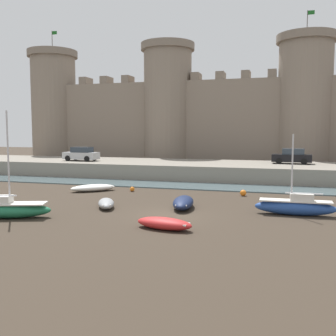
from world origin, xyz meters
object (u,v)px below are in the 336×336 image
(sailboat_foreground_left, at_px, (296,206))
(mooring_buoy_mid_mud, at_px, (243,193))
(mooring_buoy_near_shore, at_px, (132,189))
(rowboat_midflat_left, at_px, (106,203))
(rowboat_near_channel_right, at_px, (164,223))
(car_quay_west, at_px, (292,156))
(car_quay_east, at_px, (81,154))
(rowboat_foreground_centre, at_px, (183,202))
(rowboat_midflat_centre, at_px, (93,188))
(sailboat_near_channel_left, at_px, (5,209))

(sailboat_foreground_left, xyz_separation_m, mooring_buoy_mid_mud, (-3.81, 6.24, -0.31))
(mooring_buoy_near_shore, bearing_deg, rowboat_midflat_left, -82.54)
(rowboat_near_channel_right, xyz_separation_m, car_quay_west, (6.91, 24.55, 2.09))
(mooring_buoy_mid_mud, bearing_deg, car_quay_east, 153.41)
(rowboat_foreground_centre, bearing_deg, sailboat_foreground_left, -0.64)
(rowboat_foreground_centre, height_order, rowboat_near_channel_right, rowboat_foreground_centre)
(rowboat_midflat_left, bearing_deg, rowboat_midflat_centre, 123.75)
(rowboat_foreground_centre, height_order, car_quay_west, car_quay_west)
(rowboat_midflat_left, height_order, mooring_buoy_near_shore, rowboat_midflat_left)
(mooring_buoy_mid_mud, relative_size, car_quay_east, 0.12)
(rowboat_near_channel_right, bearing_deg, car_quay_east, 127.67)
(rowboat_midflat_left, height_order, car_quay_east, car_quay_east)
(sailboat_foreground_left, height_order, car_quay_west, sailboat_foreground_left)
(mooring_buoy_mid_mud, bearing_deg, rowboat_foreground_centre, -118.74)
(car_quay_east, bearing_deg, sailboat_near_channel_left, -72.52)
(mooring_buoy_mid_mud, bearing_deg, rowboat_near_channel_right, -104.13)
(mooring_buoy_near_shore, bearing_deg, rowboat_near_channel_right, -61.07)
(sailboat_foreground_left, bearing_deg, mooring_buoy_near_shore, 155.81)
(mooring_buoy_near_shore, bearing_deg, car_quay_east, 135.54)
(rowboat_midflat_centre, xyz_separation_m, rowboat_near_channel_right, (9.65, -10.68, 0.02))
(sailboat_near_channel_left, height_order, car_quay_east, sailboat_near_channel_left)
(sailboat_near_channel_left, bearing_deg, rowboat_midflat_left, 45.20)
(sailboat_foreground_left, bearing_deg, rowboat_near_channel_right, -140.41)
(rowboat_foreground_centre, xyz_separation_m, car_quay_west, (7.30, 18.85, 2.01))
(rowboat_near_channel_right, bearing_deg, rowboat_midflat_centre, 132.09)
(rowboat_midflat_centre, xyz_separation_m, car_quay_west, (16.55, 13.87, 2.11))
(rowboat_midflat_centre, bearing_deg, car_quay_east, 122.84)
(sailboat_near_channel_left, xyz_separation_m, car_quay_west, (16.81, 24.67, 1.87))
(rowboat_foreground_centre, distance_m, car_quay_east, 23.05)
(rowboat_foreground_centre, height_order, mooring_buoy_mid_mud, rowboat_foreground_centre)
(sailboat_foreground_left, height_order, mooring_buoy_near_shore, sailboat_foreground_left)
(mooring_buoy_mid_mud, xyz_separation_m, mooring_buoy_near_shore, (-9.36, -0.33, -0.05))
(rowboat_midflat_centre, relative_size, rowboat_foreground_centre, 0.98)
(rowboat_midflat_centre, relative_size, sailboat_near_channel_left, 0.59)
(car_quay_east, xyz_separation_m, car_quay_west, (23.71, 2.79, 0.00))
(rowboat_midflat_centre, distance_m, mooring_buoy_mid_mud, 12.69)
(car_quay_east, bearing_deg, sailboat_foreground_left, -34.38)
(mooring_buoy_mid_mud, height_order, car_quay_west, car_quay_west)
(car_quay_west, bearing_deg, mooring_buoy_mid_mud, -107.16)
(rowboat_midflat_centre, bearing_deg, mooring_buoy_near_shore, 14.60)
(rowboat_midflat_centre, height_order, car_quay_west, car_quay_west)
(rowboat_midflat_left, distance_m, rowboat_foreground_centre, 5.21)
(rowboat_midflat_centre, xyz_separation_m, mooring_buoy_near_shore, (3.27, 0.85, -0.11))
(sailboat_near_channel_left, height_order, mooring_buoy_near_shore, sailboat_near_channel_left)
(sailboat_near_channel_left, distance_m, car_quay_west, 29.92)
(car_quay_west, bearing_deg, mooring_buoy_near_shore, -135.57)
(sailboat_foreground_left, bearing_deg, rowboat_midflat_centre, 162.89)
(sailboat_foreground_left, distance_m, rowboat_near_channel_right, 8.82)
(rowboat_near_channel_right, distance_m, car_quay_west, 25.59)
(rowboat_foreground_centre, relative_size, mooring_buoy_mid_mud, 7.82)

